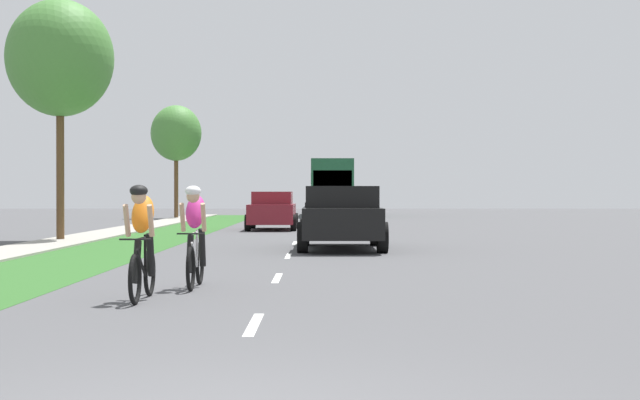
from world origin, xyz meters
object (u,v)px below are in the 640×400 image
(cyclist_lead, at_px, (146,241))
(street_tree_far, at_px, (180,134))
(suv_white, at_px, (334,203))
(pickup_black, at_px, (345,218))
(bus_dark_green, at_px, (335,185))
(sedan_maroon, at_px, (276,210))
(cyclist_trailing, at_px, (199,235))
(street_tree_near, at_px, (64,59))

(cyclist_lead, height_order, street_tree_far, street_tree_far)
(cyclist_lead, distance_m, suv_white, 34.32)
(pickup_black, bearing_deg, bus_dark_green, 89.72)
(sedan_maroon, xyz_separation_m, bus_dark_green, (2.63, 22.35, 1.21))
(suv_white, bearing_deg, cyclist_trailing, -94.33)
(cyclist_lead, bearing_deg, street_tree_far, 98.21)
(cyclist_lead, bearing_deg, pickup_black, 75.41)
(street_tree_near, bearing_deg, sedan_maroon, 54.70)
(bus_dark_green, bearing_deg, suv_white, -90.90)
(pickup_black, xyz_separation_m, street_tree_far, (-8.85, 29.21, 4.07))
(pickup_black, bearing_deg, street_tree_far, 106.85)
(suv_white, xyz_separation_m, bus_dark_green, (0.20, 12.46, 1.03))
(cyclist_trailing, distance_m, bus_dark_green, 45.08)
(cyclist_trailing, bearing_deg, suv_white, 85.67)
(sedan_maroon, height_order, suv_white, suv_white)
(cyclist_trailing, xyz_separation_m, sedan_maroon, (0.03, 22.64, -0.04))
(sedan_maroon, distance_m, street_tree_far, 18.04)
(street_tree_far, bearing_deg, cyclist_trailing, -80.73)
(street_tree_near, height_order, street_tree_far, street_tree_near)
(suv_white, distance_m, street_tree_far, 11.64)
(cyclist_lead, xyz_separation_m, pickup_black, (2.98, 11.45, 0.02))
(cyclist_lead, xyz_separation_m, street_tree_far, (-5.87, 40.67, 4.08))
(sedan_maroon, bearing_deg, bus_dark_green, 83.29)
(cyclist_lead, xyz_separation_m, suv_white, (2.96, 34.20, 0.14))
(cyclist_lead, relative_size, cyclist_trailing, 1.00)
(street_tree_far, bearing_deg, suv_white, -36.24)
(suv_white, bearing_deg, street_tree_far, 143.76)
(sedan_maroon, height_order, street_tree_near, street_tree_near)
(pickup_black, height_order, bus_dark_green, bus_dark_green)
(cyclist_trailing, xyz_separation_m, suv_white, (2.46, 32.52, 0.14))
(pickup_black, bearing_deg, street_tree_near, 153.30)
(street_tree_near, bearing_deg, suv_white, 65.26)
(cyclist_trailing, bearing_deg, cyclist_lead, -106.52)
(bus_dark_green, xyz_separation_m, street_tree_near, (-8.70, -30.92, 3.60))
(cyclist_lead, xyz_separation_m, sedan_maroon, (0.53, 24.32, -0.04))
(cyclist_trailing, distance_m, pickup_black, 10.09)
(cyclist_trailing, distance_m, street_tree_far, 39.72)
(street_tree_far, bearing_deg, sedan_maroon, -68.64)
(cyclist_trailing, bearing_deg, street_tree_near, 113.24)
(pickup_black, distance_m, street_tree_near, 10.66)
(street_tree_far, bearing_deg, pickup_black, -73.15)
(bus_dark_green, distance_m, street_tree_near, 32.32)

